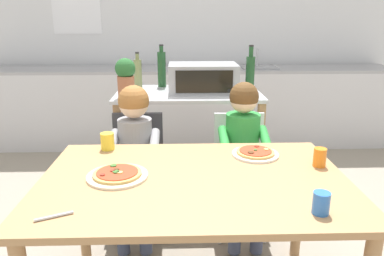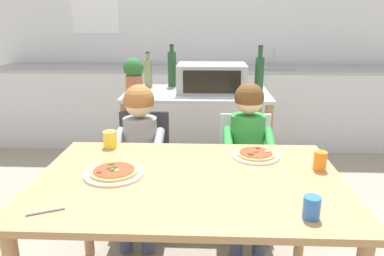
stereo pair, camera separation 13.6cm
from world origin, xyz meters
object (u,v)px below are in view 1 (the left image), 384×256
at_px(dining_table, 194,195).
at_px(child_in_grey_shirt, 134,144).
at_px(pizza_plate_cream, 117,175).
at_px(pizza_plate_white, 255,153).
at_px(serving_spoon, 54,216).
at_px(drinking_cup_orange, 320,157).
at_px(dining_chair_left, 138,165).
at_px(kitchen_island_cart, 189,129).
at_px(dining_chair_right, 240,164).
at_px(bottle_tall_green_wine, 250,73).
at_px(child_in_green_shirt, 244,144).
at_px(toaster_oven, 203,78).
at_px(bottle_slim_sauce, 162,68).
at_px(drinking_cup_blue, 321,203).
at_px(drinking_cup_yellow, 107,141).
at_px(potted_herb_plant, 126,76).
at_px(bottle_dark_olive_oil, 138,73).

bearing_deg(dining_table, child_in_grey_shirt, 118.47).
relative_size(child_in_grey_shirt, pizza_plate_cream, 3.59).
xyz_separation_m(pizza_plate_white, serving_spoon, (-0.88, -0.62, -0.01)).
relative_size(pizza_plate_cream, pizza_plate_white, 1.14).
relative_size(pizza_plate_cream, drinking_cup_orange, 3.04).
bearing_deg(dining_table, dining_chair_left, 114.66).
relative_size(kitchen_island_cart, dining_table, 0.77).
bearing_deg(dining_chair_right, kitchen_island_cart, 127.04).
height_order(dining_chair_right, pizza_plate_white, dining_chair_right).
bearing_deg(bottle_tall_green_wine, pizza_plate_white, -97.68).
height_order(child_in_grey_shirt, serving_spoon, child_in_grey_shirt).
distance_m(kitchen_island_cart, dining_chair_right, 0.57).
bearing_deg(child_in_green_shirt, kitchen_island_cart, 120.74).
distance_m(toaster_oven, bottle_slim_sauce, 0.40).
xyz_separation_m(bottle_slim_sauce, dining_chair_right, (0.55, -0.68, -0.57)).
xyz_separation_m(bottle_tall_green_wine, pizza_plate_white, (-0.12, -0.89, -0.30)).
height_order(dining_chair_right, serving_spoon, dining_chair_right).
bearing_deg(drinking_cup_blue, drinking_cup_orange, 70.58).
xyz_separation_m(toaster_oven, drinking_cup_yellow, (-0.58, -0.81, -0.22)).
xyz_separation_m(dining_chair_right, pizza_plate_white, (0.00, -0.48, 0.27)).
xyz_separation_m(drinking_cup_blue, drinking_cup_orange, (0.16, 0.46, 0.00)).
relative_size(child_in_grey_shirt, serving_spoon, 7.29).
distance_m(bottle_tall_green_wine, dining_chair_right, 0.71).
xyz_separation_m(dining_chair_left, pizza_plate_white, (0.70, -0.50, 0.27)).
relative_size(bottle_tall_green_wine, child_in_grey_shirt, 0.35).
height_order(dining_table, child_in_grey_shirt, child_in_grey_shirt).
distance_m(kitchen_island_cart, drinking_cup_orange, 1.27).
distance_m(dining_chair_right, pizza_plate_white, 0.55).
bearing_deg(pizza_plate_cream, child_in_grey_shirt, 89.98).
bearing_deg(potted_herb_plant, pizza_plate_cream, -85.06).
height_order(child_in_grey_shirt, pizza_plate_cream, child_in_grey_shirt).
relative_size(bottle_dark_olive_oil, child_in_grey_shirt, 0.28).
distance_m(dining_chair_right, serving_spoon, 1.43).
bearing_deg(pizza_plate_cream, bottle_slim_sauce, 84.14).
bearing_deg(pizza_plate_white, child_in_grey_shirt, 151.36).
xyz_separation_m(dining_chair_left, drinking_cup_blue, (0.83, -1.12, 0.30)).
xyz_separation_m(dining_chair_left, child_in_grey_shirt, (0.00, -0.12, 0.19)).
bearing_deg(toaster_oven, pizza_plate_white, -75.98).
xyz_separation_m(toaster_oven, pizza_plate_cream, (-0.47, -1.19, -0.26)).
bearing_deg(drinking_cup_orange, dining_table, -169.45).
distance_m(potted_herb_plant, pizza_plate_white, 1.13).
relative_size(pizza_plate_white, drinking_cup_orange, 2.67).
bearing_deg(pizza_plate_cream, dining_chair_right, 46.82).
height_order(potted_herb_plant, drinking_cup_orange, potted_herb_plant).
bearing_deg(child_in_grey_shirt, dining_table, -61.53).
bearing_deg(bottle_dark_olive_oil, serving_spoon, -94.50).
relative_size(bottle_slim_sauce, serving_spoon, 2.43).
bearing_deg(child_in_green_shirt, pizza_plate_cream, -138.22).
distance_m(bottle_tall_green_wine, bottle_dark_olive_oil, 0.89).
bearing_deg(potted_herb_plant, serving_spoon, -93.82).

